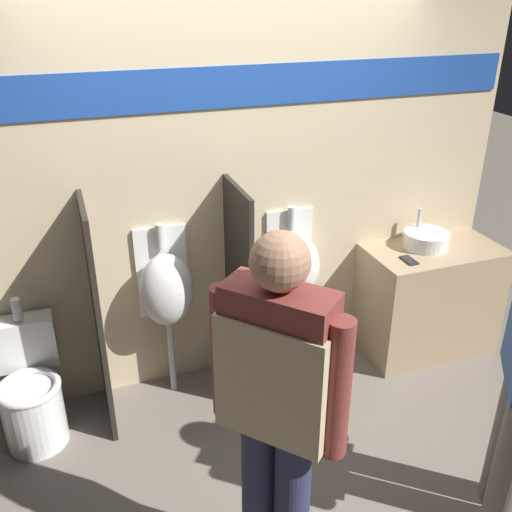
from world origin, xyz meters
name	(u,v)px	position (x,y,z in m)	size (l,w,h in m)	color
ground_plane	(265,411)	(0.00, 0.00, 0.00)	(16.00, 16.00, 0.00)	#70665B
display_wall	(234,185)	(0.00, 0.60, 1.36)	(3.86, 0.07, 2.70)	beige
sink_counter	(428,299)	(1.40, 0.30, 0.41)	(0.96, 0.54, 0.82)	tan
sink_basin	(426,239)	(1.35, 0.36, 0.88)	(0.32, 0.32, 0.25)	white
cell_phone	(409,260)	(1.11, 0.19, 0.83)	(0.07, 0.14, 0.01)	#232328
divider_near_counter	(98,319)	(-0.95, 0.31, 0.72)	(0.03, 0.51, 1.45)	#28231E
divider_mid	(239,294)	(-0.07, 0.31, 0.72)	(0.03, 0.51, 1.45)	#28231E
urinal_near_counter	(166,289)	(-0.51, 0.45, 0.77)	(0.35, 0.27, 1.19)	silver
urinal_far	(295,268)	(0.38, 0.45, 0.77)	(0.35, 0.27, 1.19)	silver
toilet	(31,394)	(-1.39, 0.28, 0.31)	(0.37, 0.53, 0.86)	white
person_in_vest	(277,397)	(-0.33, -1.02, 1.01)	(0.47, 0.49, 1.74)	#282D4C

